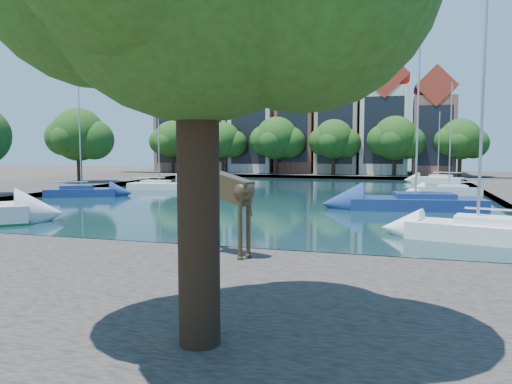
# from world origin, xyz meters

# --- Properties ---
(ground) EXTENTS (160.00, 160.00, 0.00)m
(ground) POSITION_xyz_m (0.00, 0.00, 0.00)
(ground) COLOR #38332B
(ground) RESTS_ON ground
(water_basin) EXTENTS (38.00, 50.00, 0.08)m
(water_basin) POSITION_xyz_m (0.00, 24.00, 0.04)
(water_basin) COLOR black
(water_basin) RESTS_ON ground
(far_quay) EXTENTS (60.00, 16.00, 0.50)m
(far_quay) POSITION_xyz_m (0.00, 56.00, 0.25)
(far_quay) COLOR #443F3B
(far_quay) RESTS_ON ground
(left_quay) EXTENTS (14.00, 52.00, 0.50)m
(left_quay) POSITION_xyz_m (-25.00, 24.00, 0.25)
(left_quay) COLOR #443F3B
(left_quay) RESTS_ON ground
(townhouse_west_end) EXTENTS (5.44, 9.18, 14.93)m
(townhouse_west_end) POSITION_xyz_m (-23.00, 55.99, 7.36)
(townhouse_west_end) COLOR brown
(townhouse_west_end) RESTS_ON far_quay
(townhouse_west_mid) EXTENTS (5.94, 9.18, 16.79)m
(townhouse_west_mid) POSITION_xyz_m (-17.00, 55.99, 8.23)
(townhouse_west_mid) COLOR #C2B895
(townhouse_west_mid) RESTS_ON far_quay
(townhouse_west_inner) EXTENTS (6.43, 9.18, 15.15)m
(townhouse_west_inner) POSITION_xyz_m (-10.50, 55.99, 7.35)
(townhouse_west_inner) COLOR beige
(townhouse_west_inner) RESTS_ON far_quay
(townhouse_center) EXTENTS (5.44, 9.18, 16.93)m
(townhouse_center) POSITION_xyz_m (-4.00, 55.99, 8.36)
(townhouse_center) COLOR brown
(townhouse_center) RESTS_ON far_quay
(townhouse_east_inner) EXTENTS (5.94, 9.18, 15.79)m
(townhouse_east_inner) POSITION_xyz_m (2.00, 55.99, 7.73)
(townhouse_east_inner) COLOR tan
(townhouse_east_inner) RESTS_ON far_quay
(townhouse_east_mid) EXTENTS (6.43, 9.18, 16.65)m
(townhouse_east_mid) POSITION_xyz_m (8.50, 55.99, 8.10)
(townhouse_east_mid) COLOR beige
(townhouse_east_mid) RESTS_ON far_quay
(townhouse_east_end) EXTENTS (5.44, 9.18, 14.43)m
(townhouse_east_end) POSITION_xyz_m (15.00, 55.99, 7.11)
(townhouse_east_end) COLOR brown
(townhouse_east_end) RESTS_ON far_quay
(far_tree_far_west) EXTENTS (7.28, 5.60, 7.68)m
(far_tree_far_west) POSITION_xyz_m (-21.90, 50.49, 5.18)
(far_tree_far_west) COLOR #332114
(far_tree_far_west) RESTS_ON far_quay
(far_tree_west) EXTENTS (6.76, 5.20, 7.36)m
(far_tree_west) POSITION_xyz_m (-13.91, 50.49, 5.08)
(far_tree_west) COLOR #332114
(far_tree_west) RESTS_ON far_quay
(far_tree_mid_west) EXTENTS (7.80, 6.00, 8.00)m
(far_tree_mid_west) POSITION_xyz_m (-5.89, 50.49, 5.29)
(far_tree_mid_west) COLOR #332114
(far_tree_mid_west) RESTS_ON far_quay
(far_tree_mid_east) EXTENTS (7.02, 5.40, 7.52)m
(far_tree_mid_east) POSITION_xyz_m (2.10, 50.49, 5.13)
(far_tree_mid_east) COLOR #332114
(far_tree_mid_east) RESTS_ON far_quay
(far_tree_east) EXTENTS (7.54, 5.80, 7.84)m
(far_tree_east) POSITION_xyz_m (10.11, 50.49, 5.24)
(far_tree_east) COLOR #332114
(far_tree_east) RESTS_ON far_quay
(far_tree_far_east) EXTENTS (6.76, 5.20, 7.36)m
(far_tree_far_east) POSITION_xyz_m (18.09, 50.49, 5.08)
(far_tree_far_east) COLOR #332114
(far_tree_far_east) RESTS_ON far_quay
(side_tree_left_far) EXTENTS (7.28, 5.60, 7.88)m
(side_tree_left_far) POSITION_xyz_m (-21.90, 27.99, 5.38)
(side_tree_left_far) COLOR #332114
(side_tree_left_far) RESTS_ON left_quay
(giraffe_statue) EXTENTS (3.33, 1.60, 4.94)m
(giraffe_statue) POSITION_xyz_m (5.14, -1.40, 2.93)
(giraffe_statue) COLOR #3E321F
(giraffe_statue) RESTS_ON near_quay
(sailboat_left_b) EXTENTS (6.16, 4.29, 10.30)m
(sailboat_left_b) POSITION_xyz_m (-15.00, 18.56, 0.60)
(sailboat_left_b) COLOR navy
(sailboat_left_b) RESTS_ON water_basin
(sailboat_left_c) EXTENTS (6.23, 2.73, 8.22)m
(sailboat_left_c) POSITION_xyz_m (-12.00, 26.88, 0.55)
(sailboat_left_c) COLOR silver
(sailboat_left_c) RESTS_ON water_basin
(sailboat_left_d) EXTENTS (4.87, 3.22, 9.19)m
(sailboat_left_d) POSITION_xyz_m (-12.00, 36.13, 0.62)
(sailboat_left_d) COLOR silver
(sailboat_left_d) RESTS_ON water_basin
(sailboat_left_e) EXTENTS (5.29, 3.60, 9.23)m
(sailboat_left_e) POSITION_xyz_m (-15.00, 42.11, 0.63)
(sailboat_left_e) COLOR silver
(sailboat_left_e) RESTS_ON water_basin
(sailboat_right_a) EXTENTS (6.29, 3.38, 13.14)m
(sailboat_right_a) POSITION_xyz_m (14.42, 6.28, 0.74)
(sailboat_right_a) COLOR white
(sailboat_right_a) RESTS_ON water_basin
(sailboat_right_b) EXTENTS (9.12, 4.48, 13.62)m
(sailboat_right_b) POSITION_xyz_m (12.00, 17.44, 0.69)
(sailboat_right_b) COLOR navy
(sailboat_right_b) RESTS_ON water_basin
(sailboat_right_c) EXTENTS (5.46, 2.61, 9.71)m
(sailboat_right_c) POSITION_xyz_m (15.00, 28.66, 0.58)
(sailboat_right_c) COLOR silver
(sailboat_right_c) RESTS_ON water_basin
(sailboat_right_d) EXTENTS (5.80, 3.54, 8.26)m
(sailboat_right_d) POSITION_xyz_m (15.00, 43.51, 0.61)
(sailboat_right_d) COLOR silver
(sailboat_right_d) RESTS_ON water_basin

